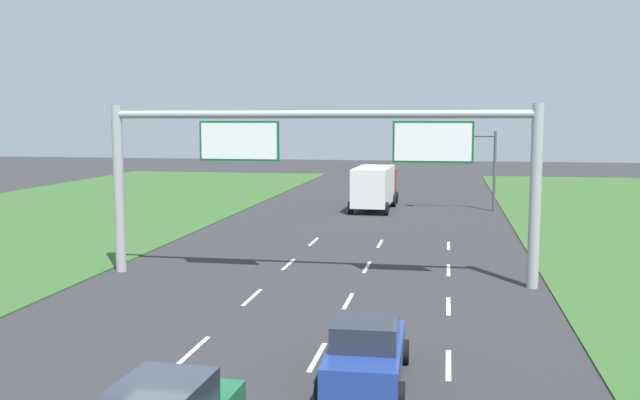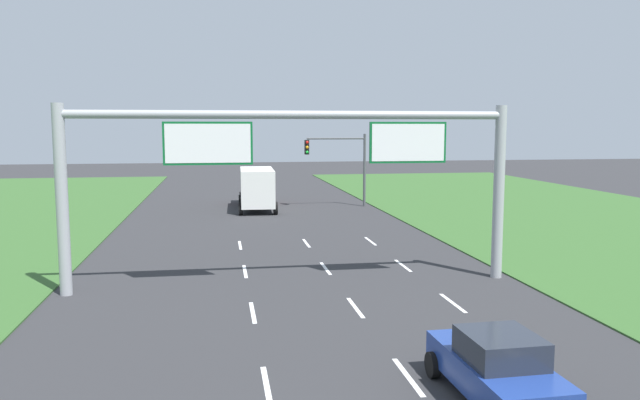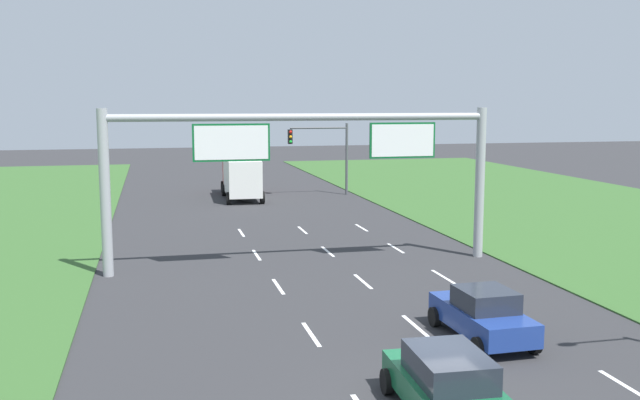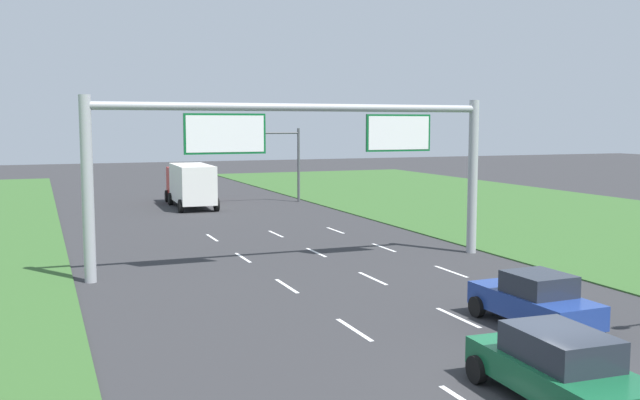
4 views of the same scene
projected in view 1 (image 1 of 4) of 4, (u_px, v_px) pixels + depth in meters
lane_dashes_inner_left at (150, 389)px, 16.96m from camera, size 0.14×44.40×0.01m
lane_dashes_inner_right at (294, 399)px, 16.34m from camera, size 0.14×44.40×0.01m
car_near_red at (366, 351)px, 17.26m from camera, size 2.08×4.21×1.63m
box_truck at (375, 186)px, 51.13m from camera, size 2.87×8.35×3.07m
sign_gantry at (319, 158)px, 28.11m from camera, size 17.24×0.44×7.00m
traffic_light_mast at (467, 156)px, 49.89m from camera, size 4.76×0.49×5.60m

